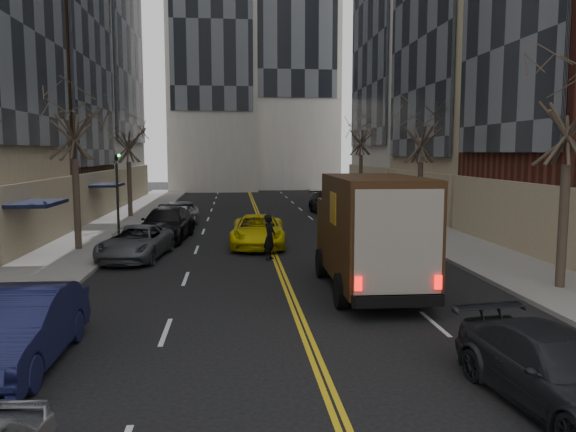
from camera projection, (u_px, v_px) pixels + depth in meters
name	position (u px, v px, depth m)	size (l,w,h in m)	color
sidewalk_left	(108.00, 229.00, 32.40)	(4.00, 66.00, 0.15)	slate
sidewalk_right	(411.00, 225.00, 34.12)	(4.00, 66.00, 0.15)	slate
tree_lf_mid	(73.00, 105.00, 24.75)	(3.20, 3.20, 8.91)	#382D23
tree_lf_far	(128.00, 129.00, 37.67)	(3.20, 3.20, 8.12)	#382D23
tree_rt_near	(571.00, 90.00, 17.56)	(3.20, 3.20, 8.71)	#382D23
tree_rt_mid	(422.00, 122.00, 31.44)	(3.20, 3.20, 8.32)	#382D23
tree_rt_far	(361.00, 125.00, 46.20)	(3.20, 3.20, 9.11)	#382D23
traffic_signal	(117.00, 187.00, 27.29)	(0.29, 0.26, 4.70)	black
ups_truck	(370.00, 234.00, 17.99)	(2.92, 6.92, 3.77)	black
observer_sedan	(556.00, 371.00, 9.90)	(2.40, 4.82, 1.35)	black
taxi	(258.00, 231.00, 26.88)	(2.49, 5.39, 1.50)	#DCCB09
pedestrian	(270.00, 237.00, 23.55)	(0.70, 0.46, 1.92)	black
parked_lf_b	(18.00, 329.00, 11.77)	(1.72, 4.94, 1.63)	#111336
parked_lf_c	(136.00, 243.00, 23.71)	(2.32, 5.03, 1.40)	#4D5054
parked_lf_d	(166.00, 224.00, 28.93)	(2.30, 5.66, 1.64)	black
parked_lf_e	(178.00, 214.00, 33.54)	(1.95, 4.85, 1.65)	#A4A7AB
parked_rt_a	(382.00, 225.00, 28.78)	(1.67, 4.79, 1.58)	#4E5256
parked_rt_b	(353.00, 208.00, 38.04)	(2.36, 5.12, 1.42)	#ABAFB3
parked_rt_c	(328.00, 203.00, 40.98)	(2.20, 5.42, 1.57)	black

